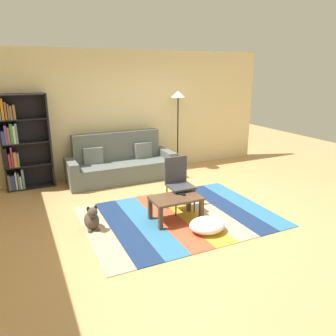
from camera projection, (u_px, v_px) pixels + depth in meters
ground_plane at (180, 211)px, 5.48m from camera, size 14.00×14.00×0.00m
back_wall at (129, 113)px, 7.29m from camera, size 6.80×0.10×2.70m
rug at (179, 216)px, 5.25m from camera, size 2.98×2.18×0.01m
couch at (121, 164)px, 6.97m from camera, size 2.26×0.80×1.00m
bookshelf at (20, 144)px, 6.27m from camera, size 0.90×0.28×1.86m
coffee_table at (176, 201)px, 5.05m from camera, size 0.78×0.48×0.38m
pouf at (207, 225)px, 4.74m from camera, size 0.54×0.46×0.20m
dog at (92, 219)px, 4.81m from camera, size 0.22×0.35×0.40m
standing_lamp at (178, 104)px, 7.40m from camera, size 0.32×0.32×1.83m
tv_remote at (181, 194)px, 5.12m from camera, size 0.12×0.15×0.02m
folding_chair at (178, 179)px, 5.40m from camera, size 0.40×0.40×0.90m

